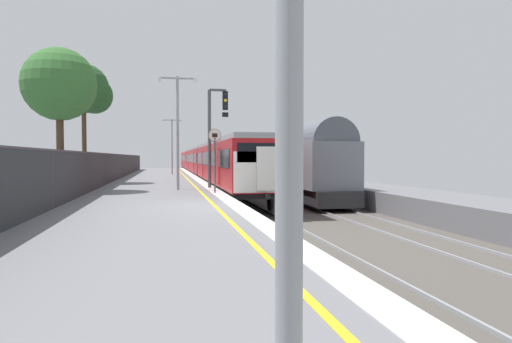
% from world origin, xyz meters
% --- Properties ---
extents(ground, '(17.40, 110.00, 1.21)m').
position_xyz_m(ground, '(2.64, 0.00, -0.61)').
color(ground, slate).
extents(commuter_train_at_platform, '(2.83, 63.56, 3.81)m').
position_xyz_m(commuter_train_at_platform, '(2.10, 34.66, 1.27)').
color(commuter_train_at_platform, maroon).
rests_on(commuter_train_at_platform, ground).
extents(freight_train_adjacent_track, '(2.60, 30.80, 4.51)m').
position_xyz_m(freight_train_adjacent_track, '(6.10, 20.26, 1.47)').
color(freight_train_adjacent_track, '#232326').
rests_on(freight_train_adjacent_track, ground).
extents(signal_gantry, '(1.10, 0.24, 5.28)m').
position_xyz_m(signal_gantry, '(0.61, 9.21, 3.29)').
color(signal_gantry, '#47474C').
rests_on(signal_gantry, ground).
extents(speed_limit_sign, '(0.59, 0.08, 2.93)m').
position_xyz_m(speed_limit_sign, '(0.25, 5.58, 1.86)').
color(speed_limit_sign, '#59595B').
rests_on(speed_limit_sign, ground).
extents(platform_lamp_mid, '(2.00, 0.20, 5.68)m').
position_xyz_m(platform_lamp_mid, '(-1.35, 8.04, 3.35)').
color(platform_lamp_mid, '#93999E').
rests_on(platform_lamp_mid, ground).
extents(platform_lamp_far, '(2.00, 0.20, 5.29)m').
position_xyz_m(platform_lamp_far, '(-1.35, 29.17, 3.14)').
color(platform_lamp_far, '#93999E').
rests_on(platform_lamp_far, ground).
extents(platform_back_fence, '(0.07, 99.00, 1.89)m').
position_xyz_m(platform_back_fence, '(-5.45, -0.00, 0.98)').
color(platform_back_fence, '#282B2D').
rests_on(platform_back_fence, ground).
extents(background_tree_left, '(3.30, 3.10, 7.50)m').
position_xyz_m(background_tree_left, '(-6.79, 15.16, 5.80)').
color(background_tree_left, '#473323').
rests_on(background_tree_left, ground).
extents(background_tree_centre, '(3.42, 3.42, 6.78)m').
position_xyz_m(background_tree_centre, '(-6.75, 7.71, 4.98)').
color(background_tree_centre, '#473323').
rests_on(background_tree_centre, ground).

